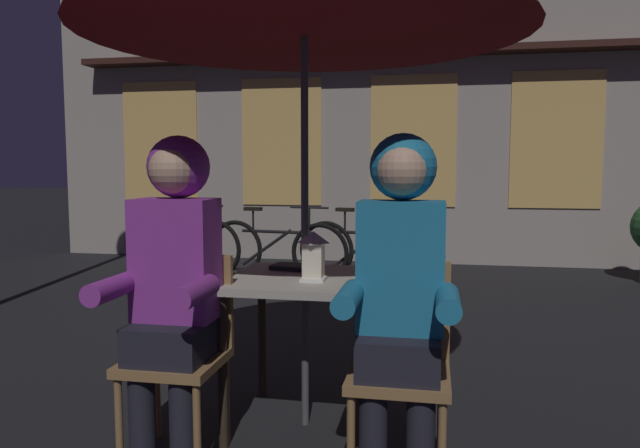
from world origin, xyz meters
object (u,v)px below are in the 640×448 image
chair_left (181,344)px  bicycle_nearest (180,245)px  person_right_hooded (401,273)px  book (292,267)px  cafe_table (305,297)px  bicycle_second (276,249)px  lantern (314,255)px  person_left_hooded (173,266)px  chair_right (400,357)px  bicycle_third (369,251)px

chair_left → bicycle_nearest: 4.54m
person_right_hooded → book: person_right_hooded is taller
cafe_table → bicycle_second: bearing=107.1°
lantern → bicycle_second: lantern is taller
cafe_table → book: 0.24m
lantern → book: (-0.17, 0.28, -0.11)m
lantern → person_left_hooded: bearing=-149.5°
chair_right → bicycle_second: (-1.60, 3.98, -0.14)m
chair_left → bicycle_third: chair_left is taller
chair_right → person_left_hooded: bearing=-176.6°
person_left_hooded → chair_right: bearing=3.4°
chair_right → bicycle_second: 4.29m
chair_right → book: 0.84m
lantern → bicycle_second: (-1.18, 3.72, -0.51)m
bicycle_nearest → bicycle_second: (1.23, -0.15, 0.00)m
chair_left → book: bearing=55.6°
cafe_table → chair_left: 0.62m
person_left_hooded → lantern: bearing=30.5°
chair_right → person_left_hooded: person_left_hooded is taller
cafe_table → bicycle_third: 3.68m
lantern → cafe_table: bearing=121.2°
book → chair_right: bearing=-32.4°
chair_left → person_left_hooded: (-0.00, -0.06, 0.36)m
cafe_table → bicycle_second: 3.79m
bicycle_third → bicycle_nearest: bearing=177.5°
lantern → person_right_hooded: 0.53m
bicycle_nearest → bicycle_third: 2.26m
chair_left → bicycle_second: bearing=99.1°
bicycle_nearest → cafe_table: bearing=-58.2°
chair_left → person_left_hooded: person_left_hooded is taller
chair_left → bicycle_third: bearing=84.4°
bicycle_second → bicycle_third: same height
bicycle_third → book: 3.52m
chair_right → person_left_hooded: 1.03m
chair_right → bicycle_third: bearing=97.9°
chair_left → lantern: bearing=25.9°
chair_right → person_right_hooded: size_ratio=0.62×
bicycle_second → bicycle_third: size_ratio=1.01×
cafe_table → bicycle_third: bicycle_third is taller
cafe_table → bicycle_second: bicycle_second is taller
bicycle_nearest → person_right_hooded: bearing=-56.1°
chair_left → bicycle_third: 4.06m
person_left_hooded → book: 0.72m
chair_right → person_right_hooded: person_right_hooded is taller
lantern → chair_left: size_ratio=0.27×
lantern → bicycle_nearest: (-2.41, 3.88, -0.51)m
chair_left → bicycle_third: (0.40, 4.04, -0.14)m
chair_left → person_right_hooded: size_ratio=0.62×
chair_right → bicycle_third: (-0.56, 4.04, -0.14)m
lantern → book: 0.35m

